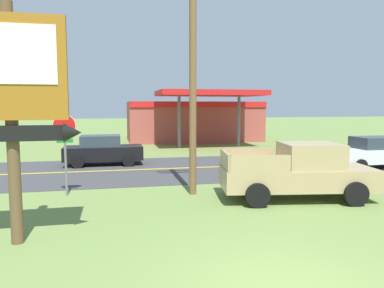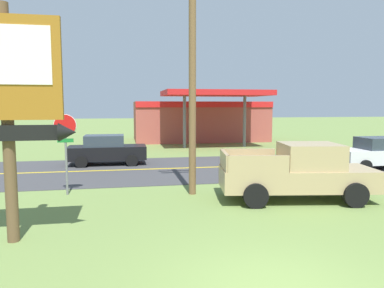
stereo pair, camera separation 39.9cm
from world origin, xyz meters
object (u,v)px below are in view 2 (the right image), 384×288
object	(u,v)px
utility_pole	(192,67)
car_black_mid_lane	(107,150)
car_white_near_lane	(378,153)
pickup_tan_parked_on_lawn	(299,172)
motel_sign	(7,90)
gas_station	(200,120)
stop_sign	(65,140)

from	to	relation	value
utility_pole	car_black_mid_lane	size ratio (longest dim) A/B	2.08
utility_pole	car_black_mid_lane	xyz separation A→B (m)	(-3.40, 7.54, -3.80)
car_white_near_lane	car_black_mid_lane	world-z (taller)	same
utility_pole	pickup_tan_parked_on_lawn	size ratio (longest dim) A/B	1.61
motel_sign	car_black_mid_lane	size ratio (longest dim) A/B	1.33
utility_pole	car_white_near_lane	world-z (taller)	utility_pole
gas_station	motel_sign	bearing A→B (deg)	-111.48
motel_sign	gas_station	size ratio (longest dim) A/B	0.47
gas_station	car_black_mid_lane	distance (m)	15.13
utility_pole	gas_station	world-z (taller)	utility_pole
car_white_near_lane	gas_station	bearing A→B (deg)	109.05
gas_station	car_black_mid_lane	world-z (taller)	gas_station
pickup_tan_parked_on_lawn	car_white_near_lane	distance (m)	8.57
stop_sign	gas_station	size ratio (longest dim) A/B	0.25
utility_pole	car_black_mid_lane	bearing A→B (deg)	114.24
utility_pole	pickup_tan_parked_on_lawn	xyz separation A→B (m)	(3.44, -1.51, -3.67)
motel_sign	gas_station	world-z (taller)	motel_sign
car_black_mid_lane	motel_sign	bearing A→B (deg)	-98.15
stop_sign	car_white_near_lane	xyz separation A→B (m)	(14.90, 2.83, -1.20)
utility_pole	gas_station	size ratio (longest dim) A/B	0.73
car_white_near_lane	car_black_mid_lane	size ratio (longest dim) A/B	1.00
utility_pole	car_black_mid_lane	world-z (taller)	utility_pole
stop_sign	pickup_tan_parked_on_lawn	distance (m)	8.34
utility_pole	car_white_near_lane	bearing A→B (deg)	18.86
stop_sign	pickup_tan_parked_on_lawn	bearing A→B (deg)	-15.54
motel_sign	car_black_mid_lane	distance (m)	12.03
stop_sign	car_white_near_lane	distance (m)	15.21
motel_sign	car_white_near_lane	bearing A→B (deg)	26.20
motel_sign	gas_station	distance (m)	26.29
utility_pole	pickup_tan_parked_on_lawn	world-z (taller)	utility_pole
stop_sign	car_black_mid_lane	distance (m)	7.03
motel_sign	car_white_near_lane	xyz separation A→B (m)	(15.42, 7.59, -2.79)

